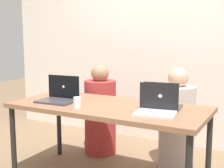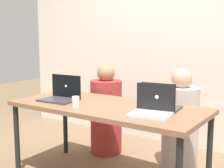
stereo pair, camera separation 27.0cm
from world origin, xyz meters
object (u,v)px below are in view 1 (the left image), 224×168
(person_on_right, at_px, (177,124))
(laptop_front_left, at_px, (59,96))
(laptop_back_right, at_px, (163,103))
(person_on_left, at_px, (100,114))
(laptop_front_right, at_px, (156,107))
(water_glass_left, at_px, (77,103))

(person_on_right, distance_m, laptop_front_left, 1.22)
(laptop_front_left, relative_size, laptop_back_right, 1.12)
(person_on_left, height_order, laptop_front_right, person_on_left)
(person_on_left, xyz_separation_m, laptop_front_left, (-0.03, -0.71, 0.33))
(person_on_right, relative_size, laptop_front_left, 2.90)
(person_on_right, xyz_separation_m, laptop_front_left, (-0.94, -0.71, 0.33))
(laptop_front_left, distance_m, water_glass_left, 0.34)
(laptop_front_right, bearing_deg, laptop_back_right, 84.60)
(laptop_front_left, distance_m, laptop_front_right, 0.98)
(laptop_front_right, height_order, water_glass_left, laptop_front_right)
(person_on_left, distance_m, laptop_front_left, 0.78)
(person_on_right, relative_size, laptop_front_right, 2.98)
(person_on_right, height_order, laptop_front_right, person_on_right)
(laptop_back_right, bearing_deg, person_on_left, -36.61)
(person_on_right, bearing_deg, laptop_front_right, 80.25)
(person_on_right, distance_m, laptop_back_right, 0.62)
(laptop_front_left, bearing_deg, water_glass_left, -28.62)
(laptop_front_right, xyz_separation_m, laptop_back_right, (-0.01, 0.18, 0.00))
(laptop_front_left, xyz_separation_m, laptop_front_right, (0.98, -0.00, -0.00))
(person_on_right, bearing_deg, water_glass_left, 40.50)
(laptop_back_right, bearing_deg, laptop_front_right, 86.87)
(person_on_right, height_order, laptop_back_right, person_on_right)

